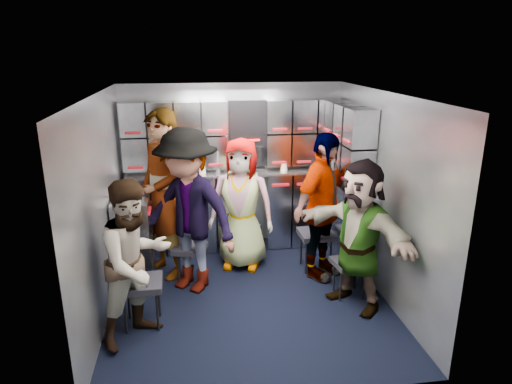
{
  "coord_description": "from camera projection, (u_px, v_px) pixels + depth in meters",
  "views": [
    {
      "loc": [
        -0.54,
        -4.24,
        2.51
      ],
      "look_at": [
        0.13,
        0.35,
        1.04
      ],
      "focal_mm": 32.0,
      "sensor_mm": 36.0,
      "label": 1
    }
  ],
  "objects": [
    {
      "name": "floor",
      "position": [
        248.0,
        296.0,
        4.83
      ],
      "size": [
        3.0,
        3.0,
        0.0
      ],
      "primitive_type": "plane",
      "color": "black",
      "rests_on": "ground"
    },
    {
      "name": "wall_back",
      "position": [
        233.0,
        165.0,
        5.92
      ],
      "size": [
        2.8,
        0.04,
        2.1
      ],
      "primitive_type": "cube",
      "color": "gray",
      "rests_on": "ground"
    },
    {
      "name": "wall_left",
      "position": [
        102.0,
        209.0,
        4.32
      ],
      "size": [
        0.04,
        3.0,
        2.1
      ],
      "primitive_type": "cube",
      "color": "gray",
      "rests_on": "ground"
    },
    {
      "name": "wall_right",
      "position": [
        382.0,
        196.0,
        4.7
      ],
      "size": [
        0.04,
        3.0,
        2.1
      ],
      "primitive_type": "cube",
      "color": "gray",
      "rests_on": "ground"
    },
    {
      "name": "ceiling",
      "position": [
        247.0,
        94.0,
        4.19
      ],
      "size": [
        2.8,
        3.0,
        0.02
      ],
      "primitive_type": "cube",
      "color": "silver",
      "rests_on": "wall_back"
    },
    {
      "name": "cart_bank_back",
      "position": [
        235.0,
        211.0,
        5.89
      ],
      "size": [
        2.68,
        0.38,
        0.99
      ],
      "primitive_type": "cube",
      "color": "#9B9FAA",
      "rests_on": "ground"
    },
    {
      "name": "cart_bank_left",
      "position": [
        135.0,
        239.0,
        5.04
      ],
      "size": [
        0.38,
        0.76,
        0.99
      ],
      "primitive_type": "cube",
      "color": "#9B9FAA",
      "rests_on": "ground"
    },
    {
      "name": "counter",
      "position": [
        235.0,
        172.0,
        5.74
      ],
      "size": [
        2.68,
        0.42,
        0.03
      ],
      "primitive_type": "cube",
      "color": "#B6B8BD",
      "rests_on": "cart_bank_back"
    },
    {
      "name": "locker_bank_back",
      "position": [
        234.0,
        134.0,
        5.65
      ],
      "size": [
        2.68,
        0.28,
        0.82
      ],
      "primitive_type": "cube",
      "color": "#9B9FAA",
      "rests_on": "wall_back"
    },
    {
      "name": "locker_bank_right",
      "position": [
        348.0,
        141.0,
        5.21
      ],
      "size": [
        0.28,
        1.0,
        0.82
      ],
      "primitive_type": "cube",
      "color": "#9B9FAA",
      "rests_on": "wall_right"
    },
    {
      "name": "right_cabinet",
      "position": [
        346.0,
        225.0,
        5.41
      ],
      "size": [
        0.28,
        1.2,
        1.0
      ],
      "primitive_type": "cube",
      "color": "#9B9FAA",
      "rests_on": "ground"
    },
    {
      "name": "coffee_niche",
      "position": [
        248.0,
        134.0,
        5.74
      ],
      "size": [
        0.46,
        0.16,
        0.84
      ],
      "primitive_type": null,
      "color": "black",
      "rests_on": "wall_back"
    },
    {
      "name": "red_latch_strip",
      "position": [
        237.0,
        187.0,
        5.59
      ],
      "size": [
        2.6,
        0.02,
        0.03
      ],
      "primitive_type": "cube",
      "color": "#A30F18",
      "rests_on": "cart_bank_back"
    },
    {
      "name": "jump_seat_near_left",
      "position": [
        141.0,
        286.0,
        4.21
      ],
      "size": [
        0.4,
        0.38,
        0.46
      ],
      "rotation": [
        0.0,
        0.0,
        0.02
      ],
      "color": "black",
      "rests_on": "ground"
    },
    {
      "name": "jump_seat_mid_left",
      "position": [
        190.0,
        250.0,
        5.07
      ],
      "size": [
        0.42,
        0.41,
        0.41
      ],
      "rotation": [
        0.0,
        0.0,
        -0.26
      ],
      "color": "black",
      "rests_on": "ground"
    },
    {
      "name": "jump_seat_center",
      "position": [
        240.0,
        227.0,
        5.57
      ],
      "size": [
        0.5,
        0.49,
        0.47
      ],
      "rotation": [
        0.0,
        0.0,
        0.35
      ],
      "color": "black",
      "rests_on": "ground"
    },
    {
      "name": "jump_seat_mid_right",
      "position": [
        316.0,
        236.0,
        5.32
      ],
      "size": [
        0.4,
        0.38,
        0.47
      ],
      "rotation": [
        0.0,
        0.0,
        0.02
      ],
      "color": "black",
      "rests_on": "ground"
    },
    {
      "name": "jump_seat_near_right",
      "position": [
        350.0,
        265.0,
        4.75
      ],
      "size": [
        0.38,
        0.36,
        0.4
      ],
      "rotation": [
        0.0,
        0.0,
        0.14
      ],
      "color": "black",
      "rests_on": "ground"
    },
    {
      "name": "attendant_standing",
      "position": [
        163.0,
        195.0,
        5.05
      ],
      "size": [
        0.78,
        0.83,
        1.9
      ],
      "primitive_type": "imported",
      "rotation": [
        0.0,
        0.0,
        -0.94
      ],
      "color": "black",
      "rests_on": "ground"
    },
    {
      "name": "attendant_arc_a",
      "position": [
        136.0,
        262.0,
        3.94
      ],
      "size": [
        0.91,
        0.9,
        1.48
      ],
      "primitive_type": "imported",
      "rotation": [
        0.0,
        0.0,
        0.74
      ],
      "color": "black",
      "rests_on": "ground"
    },
    {
      "name": "attendant_arc_b",
      "position": [
        188.0,
        212.0,
        4.74
      ],
      "size": [
        1.3,
        1.2,
        1.76
      ],
      "primitive_type": "imported",
      "rotation": [
        0.0,
        0.0,
        -0.63
      ],
      "color": "black",
      "rests_on": "ground"
    },
    {
      "name": "attendant_arc_c",
      "position": [
        242.0,
        204.0,
        5.3
      ],
      "size": [
        0.87,
        0.7,
        1.55
      ],
      "primitive_type": "imported",
      "rotation": [
        0.0,
        0.0,
        -0.3
      ],
      "color": "black",
      "rests_on": "ground"
    },
    {
      "name": "attendant_arc_d",
      "position": [
        322.0,
        207.0,
        5.03
      ],
      "size": [
        1.0,
        0.95,
        1.66
      ],
      "primitive_type": "imported",
      "rotation": [
        0.0,
        0.0,
        0.73
      ],
      "color": "black",
      "rests_on": "ground"
    },
    {
      "name": "attendant_arc_e",
      "position": [
        359.0,
        235.0,
        4.45
      ],
      "size": [
        1.12,
        1.44,
        1.52
      ],
      "primitive_type": "imported",
      "rotation": [
        0.0,
        0.0,
        -1.03
      ],
      "color": "black",
      "rests_on": "ground"
    },
    {
      "name": "bottle_left",
      "position": [
        218.0,
        162.0,
        5.61
      ],
      "size": [
        0.06,
        0.06,
        0.28
      ],
      "primitive_type": "cylinder",
      "color": "white",
      "rests_on": "counter"
    },
    {
      "name": "bottle_mid",
      "position": [
        250.0,
        162.0,
        5.67
      ],
      "size": [
        0.07,
        0.07,
        0.25
      ],
      "primitive_type": "cylinder",
      "color": "white",
      "rests_on": "counter"
    },
    {
      "name": "bottle_right",
      "position": [
        249.0,
        161.0,
        5.67
      ],
      "size": [
        0.06,
        0.06,
        0.27
      ],
      "primitive_type": "cylinder",
      "color": "white",
      "rests_on": "counter"
    },
    {
      "name": "cup_left",
      "position": [
        202.0,
        170.0,
        5.61
      ],
      "size": [
        0.09,
        0.09,
        0.1
      ],
      "primitive_type": "cylinder",
      "color": "beige",
      "rests_on": "counter"
    },
    {
      "name": "cup_right",
      "position": [
        284.0,
        167.0,
        5.75
      ],
      "size": [
        0.08,
        0.08,
        0.1
      ],
      "primitive_type": "cylinder",
      "color": "beige",
      "rests_on": "counter"
    }
  ]
}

